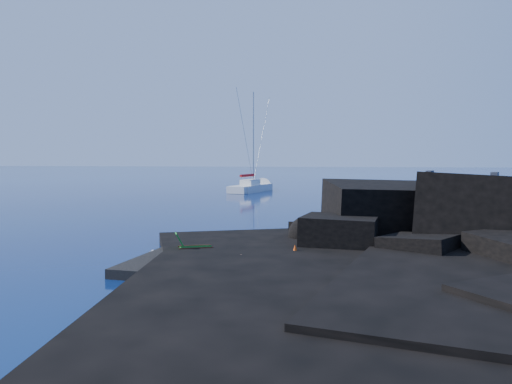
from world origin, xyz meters
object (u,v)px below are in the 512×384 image
at_px(deck_chair, 195,242).
at_px(distant_boat_a, 430,173).
at_px(sunbather, 229,257).
at_px(distant_boat_b, 495,175).
at_px(marker_cone, 295,251).
at_px(sailboat, 252,192).

height_order(deck_chair, distant_boat_a, deck_chair).
relative_size(deck_chair, distant_boat_a, 0.31).
distance_m(sunbather, distant_boat_b, 116.14).
height_order(sunbather, marker_cone, marker_cone).
relative_size(distant_boat_a, distant_boat_b, 0.92).
height_order(sunbather, distant_boat_b, sunbather).
distance_m(sunbather, marker_cone, 2.59).
height_order(sunbather, distant_boat_a, sunbather).
xyz_separation_m(deck_chair, distant_boat_a, (30.83, 121.55, -0.83)).
bearing_deg(sunbather, distant_boat_b, 77.79).
bearing_deg(sunbather, marker_cone, 32.92).
xyz_separation_m(marker_cone, distant_boat_b, (39.16, 107.41, -0.60)).
distance_m(marker_cone, distant_boat_a, 124.54).
relative_size(sailboat, distant_boat_b, 2.50).
distance_m(sailboat, sunbather, 42.70).
height_order(distant_boat_a, distant_boat_b, distant_boat_b).
xyz_separation_m(sailboat, distant_boat_a, (35.43, 80.44, 0.00)).
height_order(sailboat, distant_boat_b, sailboat).
distance_m(sunbather, distant_boat_a, 126.10).
relative_size(sailboat, sunbather, 7.01).
bearing_deg(distant_boat_a, distant_boat_b, -28.50).
bearing_deg(deck_chair, distant_boat_b, 45.57).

